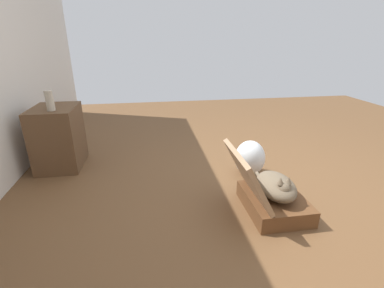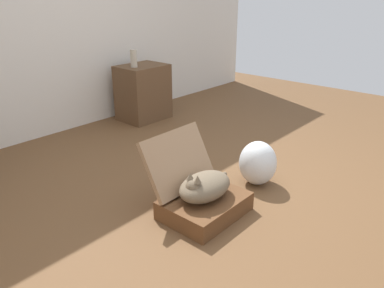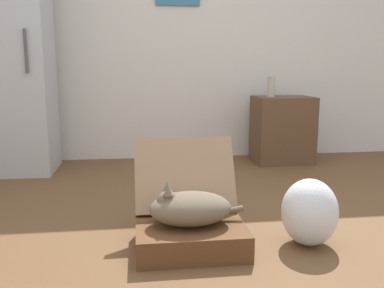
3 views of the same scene
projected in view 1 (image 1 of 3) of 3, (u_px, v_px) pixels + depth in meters
ground_plane at (251, 188)px, 2.54m from camera, size 7.68×7.68×0.00m
suitcase_base at (274, 203)px, 2.20m from camera, size 0.56×0.44×0.13m
suitcase_lid at (247, 175)px, 2.06m from camera, size 0.56×0.24×0.40m
cat at (276, 186)px, 2.13m from camera, size 0.50×0.28×0.22m
plastic_bag_white at (250, 158)px, 2.74m from camera, size 0.29×0.30×0.36m
side_table at (59, 137)px, 2.88m from camera, size 0.55×0.43×0.65m
vase_tall at (50, 101)px, 2.61m from camera, size 0.08×0.08×0.19m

